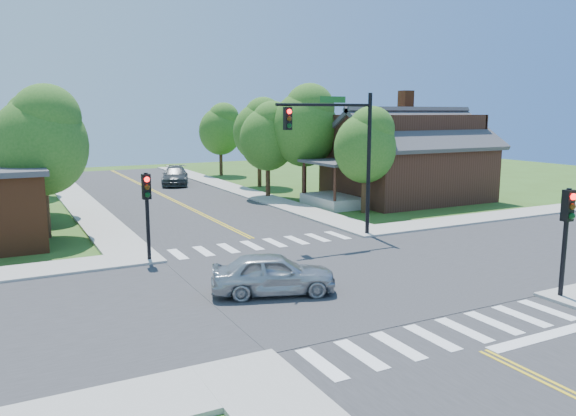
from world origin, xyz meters
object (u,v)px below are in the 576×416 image
signal_pole_se (567,222)px  signal_pole_nw (147,200)px  signal_mast_ne (341,142)px  house_ne (407,154)px  car_dgrey (175,176)px  car_silver (273,274)px

signal_pole_se → signal_pole_nw: bearing=135.0°
signal_mast_ne → house_ne: 14.23m
signal_pole_nw → car_dgrey: (8.21, 24.20, -1.90)m
signal_pole_se → car_dgrey: signal_pole_se is taller
car_dgrey → signal_mast_ne: bearing=-68.5°
car_silver → house_ne: bearing=-30.9°
signal_pole_se → signal_mast_ne: bearing=98.6°
signal_mast_ne → house_ne: bearing=37.7°
signal_pole_se → house_ne: size_ratio=0.29×
house_ne → car_silver: size_ratio=2.83×
signal_mast_ne → signal_pole_nw: (-9.51, -0.01, -2.19)m
signal_mast_ne → car_silver: size_ratio=1.56×
signal_pole_se → car_dgrey: 35.57m
signal_mast_ne → signal_pole_se: bearing=-81.4°
car_silver → car_dgrey: bearing=9.3°
car_silver → car_dgrey: car_dgrey is taller
signal_pole_se → house_ne: house_ne is taller
car_dgrey → signal_pole_se: bearing=-66.7°
signal_pole_nw → house_ne: size_ratio=0.29×
signal_pole_se → car_silver: (-8.43, 4.94, -1.93)m
signal_pole_nw → car_silver: bearing=-66.1°
signal_pole_nw → car_dgrey: signal_pole_nw is taller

